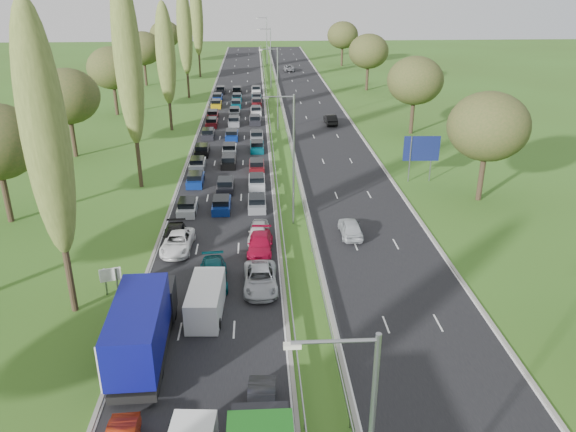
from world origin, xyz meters
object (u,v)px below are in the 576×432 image
object	(u,v)px
near_car_3	(175,236)
blue_lorry	(142,326)
near_car_2	(178,242)
direction_sign	(421,151)
info_sign	(111,278)
white_van_rear	(206,298)

from	to	relation	value
near_car_3	blue_lorry	bearing A→B (deg)	-93.07
near_car_2	near_car_3	world-z (taller)	near_car_2
blue_lorry	direction_sign	distance (m)	39.55
blue_lorry	direction_sign	size ratio (longest dim) A/B	1.90
blue_lorry	near_car_2	bearing A→B (deg)	87.70
blue_lorry	info_sign	size ratio (longest dim) A/B	4.71
white_van_rear	info_sign	xyz separation A→B (m)	(-6.99, 2.79, 0.24)
blue_lorry	white_van_rear	bearing A→B (deg)	53.02
white_van_rear	direction_sign	distance (m)	33.88
near_car_2	blue_lorry	xyz separation A→B (m)	(-0.18, -14.45, 1.41)
blue_lorry	white_van_rear	distance (m)	5.84
info_sign	near_car_2	bearing A→B (deg)	61.14
white_van_rear	direction_sign	xyz separation A→B (m)	(21.81, 25.81, 2.44)
near_car_3	direction_sign	distance (m)	29.51
near_car_3	blue_lorry	distance (m)	15.69
near_car_2	blue_lorry	distance (m)	14.52
near_car_3	direction_sign	xyz separation A→B (m)	(25.33, 14.87, 2.85)
near_car_2	info_sign	bearing A→B (deg)	-116.48
white_van_rear	info_sign	size ratio (longest dim) A/B	2.61
near_car_2	direction_sign	world-z (taller)	direction_sign
direction_sign	info_sign	bearing A→B (deg)	-141.37
near_car_2	white_van_rear	xyz separation A→B (m)	(3.15, -9.77, 0.39)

